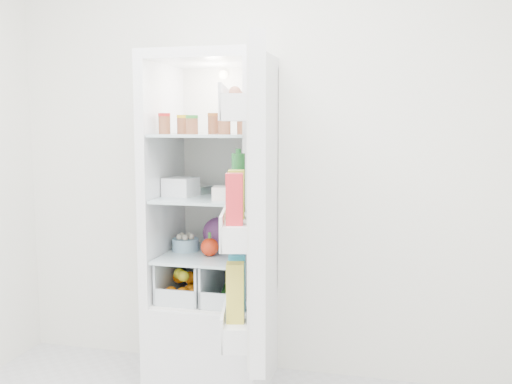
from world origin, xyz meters
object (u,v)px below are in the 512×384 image
(refrigerator, at_px, (215,266))
(mushroom_bowl, at_px, (186,245))
(fridge_door, at_px, (251,207))
(red_cabbage, at_px, (219,233))

(refrigerator, distance_m, mushroom_bowl, 0.20)
(mushroom_bowl, bearing_deg, fridge_door, -48.40)
(mushroom_bowl, distance_m, fridge_door, 0.85)
(refrigerator, height_order, fridge_door, refrigerator)
(refrigerator, height_order, mushroom_bowl, refrigerator)
(mushroom_bowl, bearing_deg, refrigerator, 12.54)
(red_cabbage, relative_size, fridge_door, 0.14)
(mushroom_bowl, height_order, fridge_door, fridge_door)
(refrigerator, bearing_deg, red_cabbage, 85.70)
(mushroom_bowl, xyz_separation_m, fridge_door, (0.53, -0.59, 0.31))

